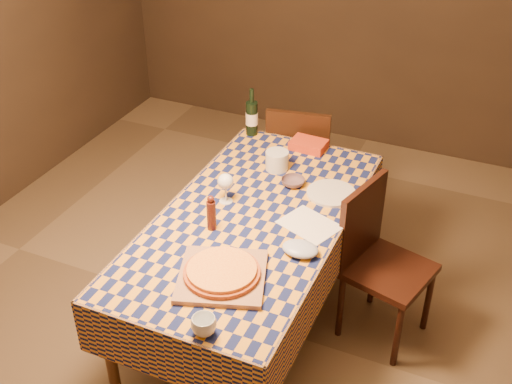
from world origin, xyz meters
TOP-DOWN VIEW (x-y plane):
  - room at (0.00, 0.00)m, footprint 5.00×5.10m
  - dining_table at (0.00, 0.00)m, footprint 0.94×1.84m
  - cutting_board at (0.07, -0.50)m, footprint 0.50×0.50m
  - pizza at (0.07, -0.50)m, footprint 0.41×0.41m
  - pepper_mill at (-0.15, -0.17)m, footprint 0.06×0.06m
  - bowl at (0.08, 0.38)m, footprint 0.16×0.16m
  - wine_glass at (-0.19, 0.08)m, footprint 0.09×0.09m
  - wine_bottle at (-0.39, 0.86)m, footprint 0.10×0.10m
  - deli_tub at (-0.07, 0.52)m, footprint 0.16×0.16m
  - takeout_container at (0.02, 0.82)m, footprint 0.22×0.16m
  - white_plate at (0.31, 0.38)m, footprint 0.35×0.35m
  - tumbler at (0.16, -0.85)m, footprint 0.14×0.14m
  - flour_patch at (0.30, 0.06)m, footprint 0.35×0.31m
  - flour_bag at (0.34, -0.18)m, footprint 0.21×0.18m
  - chair_far at (-0.13, 1.08)m, footprint 0.49×0.50m
  - chair_right at (0.63, 0.27)m, footprint 0.52×0.52m

SIDE VIEW (x-z plane):
  - chair_far at x=-0.13m, z-range 0.06..0.99m
  - chair_right at x=0.63m, z-range 0.06..0.99m
  - dining_table at x=0.00m, z-range 0.31..1.08m
  - flour_patch at x=0.30m, z-range 0.77..0.77m
  - white_plate at x=0.31m, z-range 0.77..0.79m
  - cutting_board at x=0.07m, z-range 0.77..0.80m
  - bowl at x=0.08m, z-range 0.77..0.81m
  - flour_bag at x=0.34m, z-range 0.77..0.82m
  - takeout_container at x=0.02m, z-range 0.77..0.82m
  - pizza at x=0.07m, z-range 0.79..0.83m
  - tumbler at x=0.16m, z-range 0.77..0.85m
  - deli_tub at x=-0.07m, z-range 0.77..0.88m
  - pepper_mill at x=-0.15m, z-range 0.76..0.96m
  - wine_bottle at x=-0.39m, z-range 0.73..1.05m
  - wine_glass at x=-0.19m, z-range 0.81..0.98m
  - room at x=0.00m, z-range 0.00..2.70m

